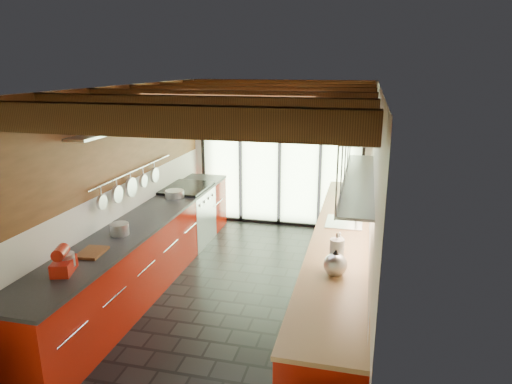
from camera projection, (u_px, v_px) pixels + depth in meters
ground at (239, 292)px, 5.93m from camera, size 5.50×5.50×0.00m
room_shell at (238, 168)px, 5.48m from camera, size 5.50×5.50×5.50m
ceiling_beams at (246, 97)px, 5.62m from camera, size 3.14×5.06×4.90m
glass_door at (280, 135)px, 8.00m from camera, size 2.95×0.10×2.90m
left_counter at (147, 250)px, 6.10m from camera, size 0.68×5.00×0.92m
range_stove at (188, 216)px, 7.45m from camera, size 0.66×0.90×0.97m
right_counter at (340, 269)px, 5.52m from camera, size 0.68×5.00×0.92m
sink_assembly at (345, 220)px, 5.75m from camera, size 0.45×0.52×0.43m
upper_cabinets_right at (361, 152)px, 5.39m from camera, size 0.34×3.00×3.00m
left_wall_fixtures at (133, 145)px, 5.94m from camera, size 0.28×2.60×0.96m
stand_mixer at (64, 262)px, 4.37m from camera, size 0.26×0.34×0.28m
pot_large at (120, 229)px, 5.35m from camera, size 0.27×0.27×0.14m
pot_small at (175, 194)px, 6.85m from camera, size 0.36×0.36×0.11m
cutting_board at (92, 252)px, 4.82m from camera, size 0.27×0.36×0.03m
kettle at (335, 263)px, 4.32m from camera, size 0.29×0.31×0.27m
paper_towel at (336, 255)px, 4.41m from camera, size 0.17×0.17×0.37m
soap_bottle at (340, 241)px, 4.92m from camera, size 0.11×0.11×0.20m
bowl at (347, 201)px, 6.58m from camera, size 0.26×0.26×0.05m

